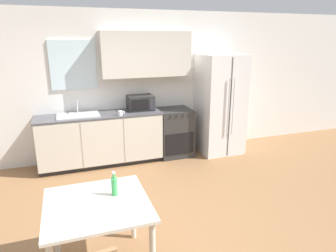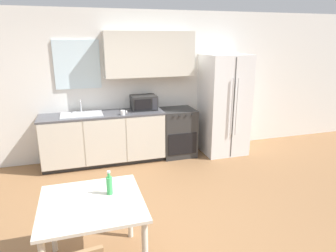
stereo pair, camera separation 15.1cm
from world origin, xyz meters
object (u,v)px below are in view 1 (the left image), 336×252
oven_range (174,132)px  dining_table (98,214)px  refrigerator (220,104)px  coffee_mug (121,113)px  drink_bottle (114,186)px  microwave (141,103)px

oven_range → dining_table: (-1.74, -2.65, 0.18)m
dining_table → refrigerator: bearing=44.0°
coffee_mug → drink_bottle: coffee_mug is taller
oven_range → refrigerator: (0.92, -0.08, 0.50)m
refrigerator → coffee_mug: bearing=-176.7°
coffee_mug → drink_bottle: bearing=-102.0°
refrigerator → microwave: (-1.55, 0.17, 0.10)m
oven_range → dining_table: 3.18m
oven_range → coffee_mug: 1.19m
drink_bottle → dining_table: bearing=-151.9°
dining_table → drink_bottle: 0.29m
oven_range → refrigerator: refrigerator is taller
dining_table → coffee_mug: bearing=74.5°
refrigerator → drink_bottle: bearing=-135.1°
oven_range → refrigerator: bearing=-5.1°
drink_bottle → refrigerator: bearing=44.9°
oven_range → microwave: microwave is taller
refrigerator → coffee_mug: 1.98m
refrigerator → oven_range: bearing=174.9°
microwave → drink_bottle: size_ratio=1.89×
dining_table → drink_bottle: drink_bottle is taller
dining_table → drink_bottle: bearing=28.1°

